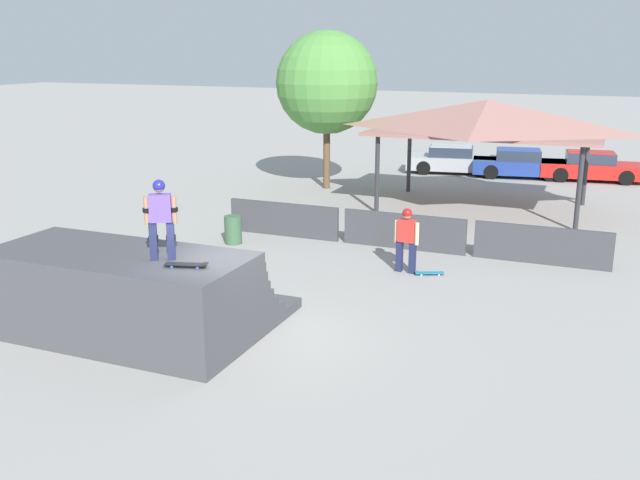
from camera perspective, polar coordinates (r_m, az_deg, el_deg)
ground_plane at (r=14.69m, az=-6.34°, el=-7.96°), size 160.00×160.00×0.00m
quarter_pipe_ramp at (r=15.28m, az=-14.92°, el=-4.24°), size 5.38×4.15×1.79m
skater_on_deck at (r=13.84m, az=-12.64°, el=2.02°), size 0.65×0.46×1.57m
skateboard_on_deck at (r=13.48m, az=-10.55°, el=-1.93°), size 0.83×0.42×0.09m
bystander_walking at (r=18.67m, az=6.94°, el=0.40°), size 0.68×0.27×1.73m
skateboard_on_ground at (r=18.78m, az=8.68°, el=-2.61°), size 0.77×0.49×0.09m
barrier_fence at (r=20.96m, az=6.72°, el=0.68°), size 11.45×0.12×1.05m
pavilion_shelter at (r=26.26m, az=13.24°, el=9.56°), size 7.93×4.88×3.94m
tree_beside_pavilion at (r=29.39m, az=0.55°, el=12.47°), size 4.13×4.13×6.40m
trash_bin at (r=21.57m, az=-6.97°, el=0.82°), size 0.52×0.52×0.85m
parked_car_silver at (r=34.02m, az=10.56°, el=6.30°), size 4.47×2.40×1.27m
parked_car_blue at (r=33.59m, az=15.68°, el=5.88°), size 4.38×2.35×1.27m
parked_car_red at (r=33.73m, az=20.91°, el=5.48°), size 4.56×2.22×1.27m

